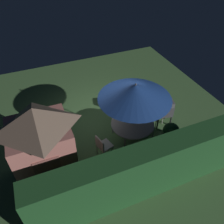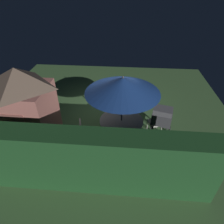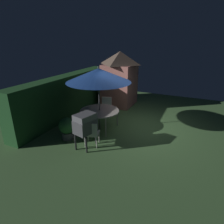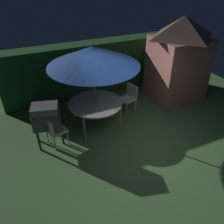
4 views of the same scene
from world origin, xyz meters
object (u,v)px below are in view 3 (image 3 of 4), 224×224
patio_umbrella (99,75)px  potted_plant_by_shed (67,127)px  chair_near_shed (106,106)px  chair_far_side (91,132)px  bbq_grill (85,124)px  garden_shed (120,78)px  patio_table (99,111)px

patio_umbrella → potted_plant_by_shed: patio_umbrella is taller
chair_near_shed → chair_far_side: same height
patio_umbrella → potted_plant_by_shed: (-1.27, 0.66, -1.73)m
patio_umbrella → bbq_grill: (-1.46, -0.26, -1.34)m
bbq_grill → chair_near_shed: (2.76, 0.60, -0.33)m
bbq_grill → chair_near_shed: 2.84m
chair_near_shed → patio_umbrella: bearing=-165.1°
bbq_grill → chair_near_shed: bearing=12.3°
garden_shed → bbq_grill: garden_shed is taller
patio_umbrella → bbq_grill: bearing=-170.0°
patio_umbrella → chair_near_shed: (1.30, 0.35, -1.67)m
chair_near_shed → potted_plant_by_shed: chair_near_shed is taller
potted_plant_by_shed → patio_table: bearing=-27.4°
garden_shed → potted_plant_by_shed: bearing=177.5°
patio_table → bbq_grill: 1.49m
chair_near_shed → patio_table: bearing=-165.1°
potted_plant_by_shed → chair_far_side: bearing=-94.7°
chair_far_side → garden_shed: bearing=10.9°
chair_far_side → potted_plant_by_shed: bearing=85.3°
patio_table → chair_far_side: chair_far_side is taller
patio_umbrella → garden_shed: bearing=8.2°
garden_shed → chair_far_side: bearing=-169.1°
patio_umbrella → chair_far_side: 2.19m
bbq_grill → chair_far_side: (0.11, -0.15, -0.33)m
patio_table → chair_far_side: (-1.35, -0.41, -0.22)m
patio_table → potted_plant_by_shed: 1.45m
garden_shed → patio_table: bearing=-171.8°
patio_table → chair_near_shed: (1.30, 0.35, -0.22)m
potted_plant_by_shed → chair_near_shed: bearing=-6.9°
patio_umbrella → chair_near_shed: patio_umbrella is taller
bbq_grill → patio_table: bearing=10.0°
patio_umbrella → chair_near_shed: size_ratio=2.78×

